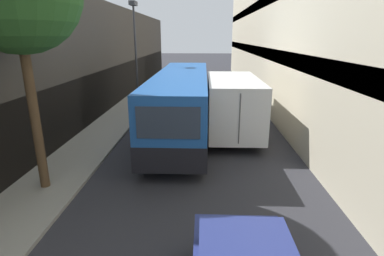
{
  "coord_description": "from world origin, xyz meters",
  "views": [
    {
      "loc": [
        0.28,
        0.94,
        4.67
      ],
      "look_at": [
        -0.12,
        10.95,
        1.6
      ],
      "focal_mm": 28.0,
      "sensor_mm": 36.0,
      "label": 1
    }
  ],
  "objects": [
    {
      "name": "ground_plane",
      "position": [
        0.0,
        15.0,
        0.0
      ],
      "size": [
        150.0,
        150.0,
        0.0
      ],
      "primitive_type": "plane",
      "color": "#2B2B30"
    },
    {
      "name": "sidewalk_left",
      "position": [
        -4.73,
        15.0,
        0.06
      ],
      "size": [
        2.26,
        60.0,
        0.11
      ],
      "color": "gray",
      "rests_on": "ground_plane"
    },
    {
      "name": "building_left_shopfront",
      "position": [
        -6.96,
        15.0,
        3.09
      ],
      "size": [
        2.4,
        60.0,
        6.79
      ],
      "color": "#423D38",
      "rests_on": "ground_plane"
    },
    {
      "name": "bus",
      "position": [
        -0.8,
        15.64,
        1.58
      ],
      "size": [
        2.46,
        11.93,
        2.97
      ],
      "color": "#1E519E",
      "rests_on": "ground_plane"
    },
    {
      "name": "box_truck",
      "position": [
        1.68,
        16.1,
        1.53
      ],
      "size": [
        2.37,
        8.14,
        2.78
      ],
      "color": "silver",
      "rests_on": "ground_plane"
    },
    {
      "name": "street_lamp",
      "position": [
        -3.85,
        19.4,
        4.66
      ],
      "size": [
        0.36,
        0.8,
        6.51
      ],
      "color": "#38383D",
      "rests_on": "sidewalk_left"
    }
  ]
}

